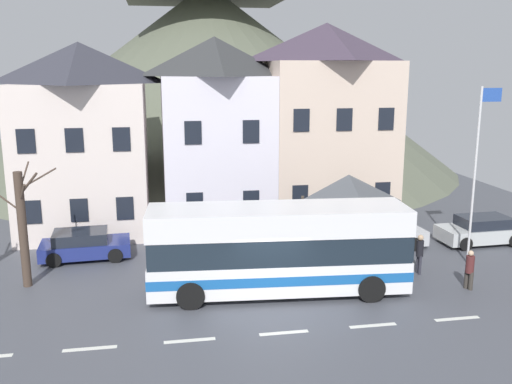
# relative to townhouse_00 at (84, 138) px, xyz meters

# --- Properties ---
(ground_plane) EXTENTS (40.00, 60.00, 0.07)m
(ground_plane) POSITION_rel_townhouse_00_xyz_m (7.50, -12.29, -4.82)
(ground_plane) COLOR #4A4D55
(townhouse_00) EXTENTS (6.27, 6.65, 9.58)m
(townhouse_00) POSITION_rel_townhouse_00_xyz_m (0.00, 0.00, 0.00)
(townhouse_00) COLOR silver
(townhouse_00) RESTS_ON ground_plane
(townhouse_01) EXTENTS (5.53, 6.16, 9.88)m
(townhouse_01) POSITION_rel_townhouse_00_xyz_m (6.77, -0.25, 0.15)
(townhouse_01) COLOR white
(townhouse_01) RESTS_ON ground_plane
(townhouse_02) EXTENTS (6.51, 6.66, 10.65)m
(townhouse_02) POSITION_rel_townhouse_00_xyz_m (12.80, 0.00, 0.54)
(townhouse_02) COLOR beige
(townhouse_02) RESTS_ON ground_plane
(hilltop_castle) EXTENTS (41.23, 41.23, 24.28)m
(hilltop_castle) POSITION_rel_townhouse_00_xyz_m (8.13, 18.40, 3.30)
(hilltop_castle) COLOR #5A604E
(hilltop_castle) RESTS_ON ground_plane
(transit_bus) EXTENTS (9.74, 3.15, 3.32)m
(transit_bus) POSITION_rel_townhouse_00_xyz_m (8.01, -10.31, -3.12)
(transit_bus) COLOR white
(transit_bus) RESTS_ON ground_plane
(bus_shelter) EXTENTS (3.60, 3.60, 3.68)m
(bus_shelter) POSITION_rel_townhouse_00_xyz_m (12.03, -6.41, -1.77)
(bus_shelter) COLOR #473D33
(bus_shelter) RESTS_ON ground_plane
(parked_car_00) EXTENTS (3.97, 2.21, 1.26)m
(parked_car_00) POSITION_rel_townhouse_00_xyz_m (0.35, -4.99, -4.16)
(parked_car_00) COLOR navy
(parked_car_00) RESTS_ON ground_plane
(parked_car_01) EXTENTS (3.96, 2.08, 1.32)m
(parked_car_01) POSITION_rel_townhouse_00_xyz_m (18.94, -6.01, -4.14)
(parked_car_01) COLOR silver
(parked_car_01) RESTS_ON ground_plane
(parked_car_03) EXTENTS (4.39, 2.15, 1.44)m
(parked_car_03) POSITION_rel_townhouse_00_xyz_m (13.76, -5.75, -4.09)
(parked_car_03) COLOR silver
(parked_car_03) RESTS_ON ground_plane
(pedestrian_00) EXTENTS (0.29, 0.31, 1.67)m
(pedestrian_00) POSITION_rel_townhouse_00_xyz_m (14.13, -9.37, -3.81)
(pedestrian_00) COLOR #2D2D38
(pedestrian_00) RESTS_ON ground_plane
(pedestrian_01) EXTENTS (0.32, 0.33, 1.55)m
(pedestrian_01) POSITION_rel_townhouse_00_xyz_m (12.49, -8.70, -3.95)
(pedestrian_01) COLOR black
(pedestrian_01) RESTS_ON ground_plane
(pedestrian_02) EXTENTS (0.32, 0.36, 1.54)m
(pedestrian_02) POSITION_rel_townhouse_00_xyz_m (15.27, -11.22, -3.98)
(pedestrian_02) COLOR #38332D
(pedestrian_02) RESTS_ON ground_plane
(public_bench) EXTENTS (1.40, 0.48, 0.87)m
(public_bench) POSITION_rel_townhouse_00_xyz_m (12.38, -4.42, -4.32)
(public_bench) COLOR brown
(public_bench) RESTS_ON ground_plane
(flagpole) EXTENTS (0.95, 0.10, 7.57)m
(flagpole) POSITION_rel_townhouse_00_xyz_m (16.92, -8.47, -0.43)
(flagpole) COLOR silver
(flagpole) RESTS_ON ground_plane
(bare_tree_00) EXTENTS (2.25, 1.56, 4.75)m
(bare_tree_00) POSITION_rel_townhouse_00_xyz_m (-1.43, -7.98, -2.42)
(bare_tree_00) COLOR #47382D
(bare_tree_00) RESTS_ON ground_plane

